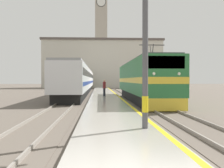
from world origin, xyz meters
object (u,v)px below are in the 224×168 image
at_px(clock_tower, 101,33).
at_px(locomotive_train, 142,81).
at_px(passenger_train, 81,80).
at_px(catenary_mast, 149,15).
at_px(person_on_platform, 104,87).

bearing_deg(clock_tower, locomotive_train, -86.38).
relative_size(passenger_train, catenary_mast, 5.15).
relative_size(locomotive_train, person_on_platform, 9.96).
height_order(passenger_train, person_on_platform, passenger_train).
height_order(locomotive_train, person_on_platform, locomotive_train).
bearing_deg(locomotive_train, person_on_platform, 131.38).
bearing_deg(person_on_platform, passenger_train, 105.24).
distance_m(locomotive_train, catenary_mast, 15.87).
distance_m(catenary_mast, clock_tower, 69.92).
xyz_separation_m(person_on_platform, clock_tower, (0.20, 49.38, 14.84)).
bearing_deg(person_on_platform, locomotive_train, -48.62).
bearing_deg(passenger_train, catenary_mast, -81.87).
bearing_deg(catenary_mast, clock_tower, 90.83).
relative_size(person_on_platform, clock_tower, 0.06).
bearing_deg(catenary_mast, passenger_train, 98.13).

